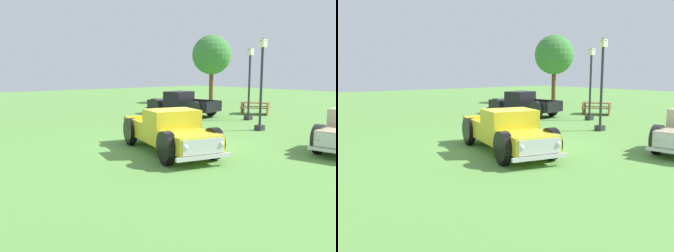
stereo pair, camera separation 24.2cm
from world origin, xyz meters
The scene contains 7 objects.
ground_plane centered at (0.00, 0.00, 0.00)m, with size 80.00×80.00×0.00m, color #5B9342.
pickup_truck_foreground centered at (0.97, -0.75, 0.72)m, with size 5.19×2.94×1.50m.
pickup_truck_behind_left centered at (-7.20, 6.55, 0.72)m, with size 5.13×2.62×1.50m.
lamp_post_near centered at (-0.12, 5.55, 2.25)m, with size 0.36×0.36×4.29m.
lamp_post_far centered at (-2.77, 8.06, 2.15)m, with size 0.36×0.36×4.09m.
picnic_table centered at (-4.27, 10.66, 0.49)m, with size 2.31×2.20×0.78m.
oak_tree_east centered at (-12.35, 14.89, 4.17)m, with size 3.44×3.44×5.92m.
Camera 2 is at (10.26, -8.21, 2.79)m, focal length 38.23 mm.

